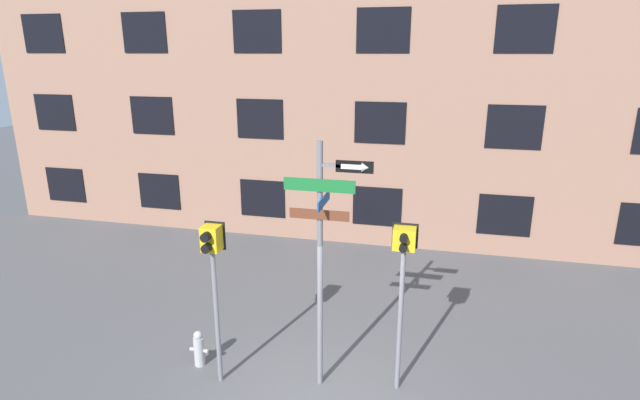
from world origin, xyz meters
name	(u,v)px	position (x,y,z in m)	size (l,w,h in m)	color
building_facade	(384,31)	(0.00, 7.46, 5.92)	(24.00, 0.63, 11.84)	#936B56
street_sign_pole	(324,246)	(-0.06, 0.68, 2.50)	(1.35, 0.75, 4.15)	slate
pedestrian_signal_left	(213,262)	(-1.79, 0.35, 2.19)	(0.34, 0.40, 2.83)	slate
pedestrian_signal_right	(403,264)	(1.16, 0.87, 2.24)	(0.40, 0.40, 2.87)	slate
fire_hydrant	(199,349)	(-2.33, 0.68, 0.33)	(0.35, 0.19, 0.68)	#A5A5A8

